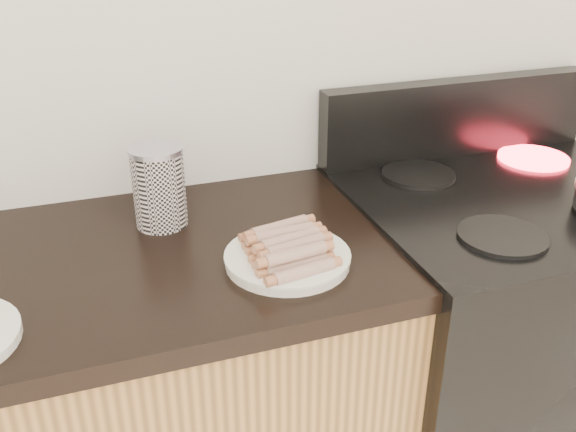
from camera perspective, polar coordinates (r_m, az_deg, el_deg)
name	(u,v)px	position (r m, az deg, el deg)	size (l,w,h in m)	color
wall_back	(144,17)	(1.46, -12.65, 16.87)	(4.00, 0.04, 2.60)	silver
stove	(492,351)	(1.81, 17.65, -11.35)	(0.76, 0.65, 0.91)	black
stove_panel	(457,117)	(1.76, 14.80, 8.49)	(0.76, 0.06, 0.20)	black
burner_near_left	(502,236)	(1.36, 18.52, -1.72)	(0.18, 0.18, 0.01)	black
burner_far_left	(418,174)	(1.61, 11.52, 3.64)	(0.18, 0.18, 0.01)	black
burner_far_right	(533,158)	(1.80, 20.97, 4.84)	(0.18, 0.18, 0.01)	#FF1E2D
main_plate	(287,260)	(1.23, -0.05, -3.91)	(0.24, 0.24, 0.02)	silver
hotdog_pile	(287,246)	(1.21, -0.05, -2.70)	(0.12, 0.20, 0.05)	maroon
canister	(159,186)	(1.36, -11.40, 2.59)	(0.11, 0.11, 0.17)	white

